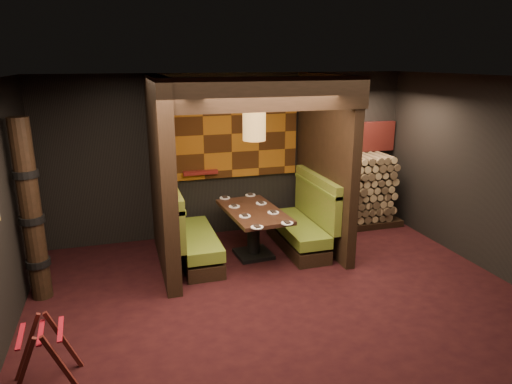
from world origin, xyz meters
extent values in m
cube|color=black|center=(0.00, 0.00, -0.01)|extent=(6.50, 5.50, 0.02)
cube|color=black|center=(0.00, 0.00, 2.86)|extent=(6.50, 5.50, 0.02)
cube|color=black|center=(0.00, 2.76, 1.43)|extent=(6.50, 0.02, 2.85)
cube|color=black|center=(0.00, -2.76, 1.43)|extent=(6.50, 0.02, 2.85)
cube|color=black|center=(3.26, 0.00, 1.43)|extent=(0.02, 5.50, 2.85)
cube|color=black|center=(-1.35, 1.65, 1.43)|extent=(0.20, 2.20, 2.85)
cube|color=black|center=(1.30, 1.70, 1.43)|extent=(0.15, 2.10, 2.85)
cube|color=black|center=(-0.02, 0.70, 2.63)|extent=(2.85, 0.18, 0.44)
cube|color=#905012|center=(-0.02, 2.71, 1.82)|extent=(2.40, 0.06, 1.55)
cube|color=#905012|center=(-1.23, 1.82, 1.85)|extent=(0.04, 1.85, 1.45)
cube|color=maroon|center=(-0.60, 2.65, 1.18)|extent=(0.60, 0.12, 0.07)
cube|color=black|center=(-0.85, 1.65, 0.11)|extent=(0.55, 1.60, 0.22)
cube|color=olive|center=(-0.85, 1.65, 0.36)|extent=(0.55, 1.60, 0.18)
cube|color=#51731F|center=(-1.19, 1.65, 0.75)|extent=(0.12, 1.60, 0.78)
cube|color=olive|center=(-1.19, 1.65, 1.10)|extent=(0.15, 1.60, 0.06)
cube|color=black|center=(0.82, 1.65, 0.11)|extent=(0.55, 1.60, 0.22)
cube|color=olive|center=(0.82, 1.65, 0.36)|extent=(0.55, 1.60, 0.18)
cube|color=#51731F|center=(1.16, 1.65, 0.75)|extent=(0.12, 1.60, 0.78)
cube|color=olive|center=(1.16, 1.65, 1.10)|extent=(0.15, 1.60, 0.06)
cube|color=black|center=(0.03, 1.56, 0.03)|extent=(0.59, 0.59, 0.06)
cylinder|color=black|center=(0.03, 1.56, 0.36)|extent=(0.20, 0.20, 0.72)
cube|color=#362116|center=(0.03, 1.56, 0.75)|extent=(0.91, 1.54, 0.06)
cylinder|color=white|center=(-0.14, 0.78, 0.79)|extent=(0.18, 0.18, 0.01)
cube|color=black|center=(-0.14, 0.78, 0.81)|extent=(0.08, 0.11, 0.02)
cylinder|color=white|center=(0.32, 0.81, 0.79)|extent=(0.18, 0.18, 0.01)
cube|color=black|center=(0.32, 0.81, 0.81)|extent=(0.08, 0.11, 0.02)
cylinder|color=white|center=(-0.18, 1.29, 0.79)|extent=(0.18, 0.18, 0.01)
cube|color=black|center=(-0.18, 1.29, 0.81)|extent=(0.08, 0.11, 0.02)
cylinder|color=white|center=(0.29, 1.32, 0.79)|extent=(0.18, 0.18, 0.01)
cube|color=black|center=(0.29, 1.32, 0.81)|extent=(0.08, 0.11, 0.02)
cylinder|color=white|center=(-0.22, 1.79, 0.79)|extent=(0.18, 0.18, 0.01)
cube|color=black|center=(-0.22, 1.79, 0.81)|extent=(0.08, 0.11, 0.02)
cylinder|color=white|center=(0.25, 1.83, 0.79)|extent=(0.18, 0.18, 0.01)
cube|color=black|center=(0.25, 1.83, 0.81)|extent=(0.08, 0.11, 0.02)
cylinder|color=white|center=(-0.25, 2.30, 0.79)|extent=(0.18, 0.18, 0.01)
cube|color=black|center=(-0.25, 2.30, 0.81)|extent=(0.08, 0.11, 0.02)
cylinder|color=white|center=(0.21, 2.34, 0.79)|extent=(0.18, 0.18, 0.01)
cube|color=black|center=(0.21, 2.34, 0.81)|extent=(0.08, 0.11, 0.02)
cylinder|color=olive|center=(0.03, 1.51, 2.12)|extent=(0.34, 0.34, 0.45)
sphere|color=#FFC672|center=(0.03, 1.51, 2.12)|extent=(0.18, 0.18, 0.18)
cylinder|color=black|center=(0.03, 1.51, 2.60)|extent=(0.02, 0.02, 0.51)
cube|color=#481712|center=(-2.91, -1.04, 0.32)|extent=(0.33, 0.06, 0.73)
cube|color=#481712|center=(-2.57, -1.02, 0.32)|extent=(0.33, 0.06, 0.73)
cube|color=#481712|center=(-2.94, -0.62, 0.32)|extent=(0.33, 0.06, 0.73)
cube|color=#481712|center=(-2.59, -0.59, 0.32)|extent=(0.33, 0.06, 0.73)
cube|color=maroon|center=(-2.92, -0.83, 0.60)|extent=(0.07, 0.45, 0.01)
cube|color=maroon|center=(-2.75, -0.82, 0.60)|extent=(0.07, 0.45, 0.01)
cube|color=maroon|center=(-2.58, -0.81, 0.60)|extent=(0.07, 0.45, 0.01)
cylinder|color=black|center=(-3.05, 1.10, 1.20)|extent=(0.26, 0.26, 2.40)
cylinder|color=black|center=(-3.05, 1.10, 0.50)|extent=(0.31, 0.31, 0.09)
cylinder|color=black|center=(-3.05, 1.10, 1.10)|extent=(0.31, 0.31, 0.09)
cylinder|color=black|center=(-3.05, 1.10, 1.70)|extent=(0.31, 0.31, 0.09)
cube|color=black|center=(2.29, 2.35, 0.06)|extent=(1.73, 0.70, 0.12)
cube|color=brown|center=(2.29, 2.35, 0.74)|extent=(1.73, 0.70, 1.24)
cube|color=maroon|center=(2.29, 2.68, 1.64)|extent=(1.83, 0.10, 0.56)
cube|color=black|center=(1.39, 1.96, 1.43)|extent=(0.08, 0.08, 2.85)
camera|label=1|loc=(-1.90, -4.98, 3.05)|focal=32.00mm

